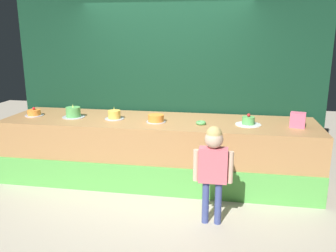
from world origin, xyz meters
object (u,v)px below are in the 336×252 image
(cake_right, at_px, (156,119))
(pink_box, at_px, (298,120))
(child_figure, at_px, (213,162))
(cake_center, at_px, (114,115))
(cake_far_right, at_px, (248,122))
(donut, at_px, (201,123))
(cake_far_left, at_px, (34,113))
(cake_left, at_px, (73,113))

(cake_right, bearing_deg, pink_box, 1.32)
(child_figure, height_order, cake_center, child_figure)
(pink_box, distance_m, cake_right, 1.85)
(pink_box, bearing_deg, cake_far_right, 178.59)
(pink_box, relative_size, cake_center, 0.72)
(child_figure, height_order, donut, child_figure)
(pink_box, relative_size, cake_far_right, 0.56)
(child_figure, distance_m, donut, 1.01)
(child_figure, height_order, cake_far_left, child_figure)
(child_figure, xyz_separation_m, cake_center, (-1.45, 1.06, 0.22))
(pink_box, height_order, cake_far_left, pink_box)
(cake_left, distance_m, cake_far_right, 2.46)
(pink_box, height_order, cake_left, cake_left)
(cake_far_left, bearing_deg, cake_left, -0.01)
(cake_left, xyz_separation_m, cake_far_right, (2.46, -0.02, -0.02))
(cake_left, xyz_separation_m, cake_right, (1.23, -0.07, -0.02))
(child_figure, xyz_separation_m, cake_right, (-0.83, 0.99, 0.21))
(pink_box, xyz_separation_m, cake_right, (-1.84, -0.04, -0.05))
(cake_far_left, relative_size, cake_far_right, 0.78)
(donut, relative_size, cake_far_left, 0.51)
(cake_left, relative_size, cake_center, 1.18)
(donut, bearing_deg, cake_right, 177.46)
(cake_far_left, distance_m, cake_center, 1.23)
(cake_far_left, bearing_deg, cake_center, -0.08)
(cake_far_left, relative_size, cake_right, 0.99)
(donut, bearing_deg, cake_far_right, 7.88)
(cake_far_right, bearing_deg, donut, -172.12)
(cake_right, bearing_deg, cake_center, 173.23)
(cake_center, xyz_separation_m, cake_right, (0.61, -0.07, -0.01))
(cake_right, bearing_deg, cake_left, 176.53)
(pink_box, bearing_deg, cake_center, 179.29)
(child_figure, bearing_deg, cake_far_right, 69.23)
(pink_box, distance_m, cake_center, 2.46)
(cake_far_left, distance_m, cake_far_right, 3.07)
(child_figure, height_order, cake_left, child_figure)
(cake_far_left, height_order, cake_center, cake_center)
(child_figure, xyz_separation_m, cake_far_right, (0.40, 1.05, 0.21))
(cake_left, relative_size, cake_far_right, 0.93)
(child_figure, bearing_deg, cake_left, 152.64)
(cake_right, bearing_deg, cake_far_right, 2.69)
(cake_right, xyz_separation_m, cake_far_right, (1.23, 0.06, -0.00))
(child_figure, distance_m, cake_right, 1.31)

